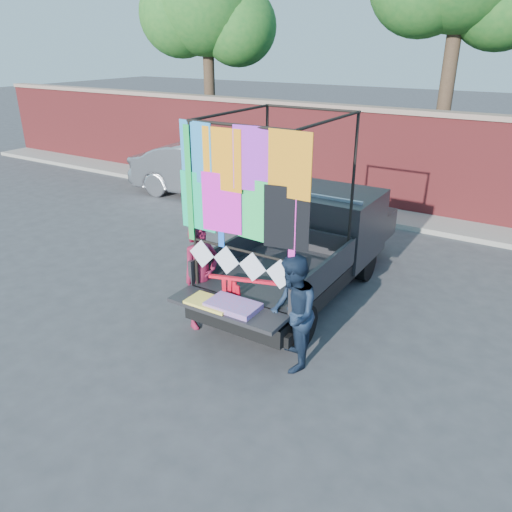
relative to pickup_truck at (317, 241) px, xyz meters
The scene contains 9 objects.
ground 2.27m from the pickup_truck, 102.04° to the right, with size 90.00×90.00×0.00m, color #38383A.
brick_wall 4.98m from the pickup_truck, 95.12° to the left, with size 30.00×0.45×2.61m.
curb 4.32m from the pickup_truck, 95.97° to the left, with size 30.00×1.20×0.12m, color gray.
tree_left 10.15m from the pickup_truck, 138.85° to the left, with size 4.20×3.30×7.05m.
pickup_truck is the anchor object (origin of this frame).
sedan 6.09m from the pickup_truck, 145.50° to the left, with size 1.60×4.57×1.51m, color #AAABB2.
woman 2.46m from the pickup_truck, 109.39° to the right, with size 0.61×0.40×1.67m, color maroon.
man 2.69m from the pickup_truck, 71.24° to the right, with size 0.79×0.62×1.63m, color #152336.
streamer_bundle 2.45m from the pickup_truck, 92.07° to the right, with size 0.99×0.36×0.70m.
Camera 1 is at (3.95, -5.60, 4.11)m, focal length 35.00 mm.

